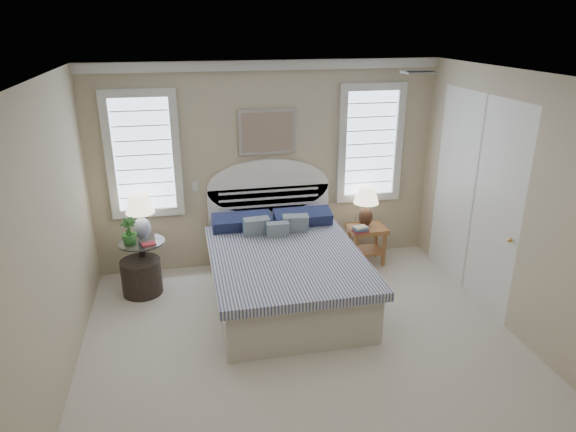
# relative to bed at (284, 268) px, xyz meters

# --- Properties ---
(floor) EXTENTS (4.50, 5.00, 0.01)m
(floor) POSITION_rel_bed_xyz_m (0.00, -1.46, -0.39)
(floor) COLOR beige
(floor) RESTS_ON ground
(ceiling) EXTENTS (4.50, 5.00, 0.01)m
(ceiling) POSITION_rel_bed_xyz_m (0.00, -1.46, 2.31)
(ceiling) COLOR white
(ceiling) RESTS_ON wall_back
(wall_back) EXTENTS (4.50, 0.02, 2.70)m
(wall_back) POSITION_rel_bed_xyz_m (0.00, 1.04, 0.96)
(wall_back) COLOR #BBAE8C
(wall_back) RESTS_ON floor
(wall_left) EXTENTS (0.02, 5.00, 2.70)m
(wall_left) POSITION_rel_bed_xyz_m (-2.25, -1.46, 0.96)
(wall_left) COLOR #BBAE8C
(wall_left) RESTS_ON floor
(wall_right) EXTENTS (0.02, 5.00, 2.70)m
(wall_right) POSITION_rel_bed_xyz_m (2.25, -1.46, 0.96)
(wall_right) COLOR #BBAE8C
(wall_right) RESTS_ON floor
(crown_molding) EXTENTS (4.50, 0.08, 0.12)m
(crown_molding) POSITION_rel_bed_xyz_m (0.00, 1.00, 2.25)
(crown_molding) COLOR silver
(crown_molding) RESTS_ON wall_back
(hvac_vent) EXTENTS (0.30, 0.20, 0.02)m
(hvac_vent) POSITION_rel_bed_xyz_m (1.20, -0.66, 2.29)
(hvac_vent) COLOR #B2B2B2
(hvac_vent) RESTS_ON ceiling
(switch_plate) EXTENTS (0.08, 0.01, 0.12)m
(switch_plate) POSITION_rel_bed_xyz_m (-0.95, 1.03, 0.76)
(switch_plate) COLOR silver
(switch_plate) RESTS_ON wall_back
(window_left) EXTENTS (0.90, 0.06, 1.60)m
(window_left) POSITION_rel_bed_xyz_m (-1.55, 1.02, 1.21)
(window_left) COLOR #C7DFFC
(window_left) RESTS_ON wall_back
(window_right) EXTENTS (0.90, 0.06, 1.60)m
(window_right) POSITION_rel_bed_xyz_m (1.40, 1.02, 1.21)
(window_right) COLOR #C7DFFC
(window_right) RESTS_ON wall_back
(painting) EXTENTS (0.74, 0.04, 0.58)m
(painting) POSITION_rel_bed_xyz_m (0.00, 1.00, 1.43)
(painting) COLOR silver
(painting) RESTS_ON wall_back
(closet_door) EXTENTS (0.02, 1.80, 2.40)m
(closet_door) POSITION_rel_bed_xyz_m (2.23, -0.26, 0.81)
(closet_door) COLOR silver
(closet_door) RESTS_ON floor
(bed) EXTENTS (1.72, 2.28, 1.47)m
(bed) POSITION_rel_bed_xyz_m (0.00, 0.00, 0.00)
(bed) COLOR beige
(bed) RESTS_ON floor
(side_table_left) EXTENTS (0.56, 0.56, 0.63)m
(side_table_left) POSITION_rel_bed_xyz_m (-1.65, 0.59, 0.00)
(side_table_left) COLOR black
(side_table_left) RESTS_ON floor
(nightstand_right) EXTENTS (0.50, 0.40, 0.53)m
(nightstand_right) POSITION_rel_bed_xyz_m (1.30, 0.69, 0.00)
(nightstand_right) COLOR #9F5F34
(nightstand_right) RESTS_ON floor
(floor_pot) EXTENTS (0.56, 0.56, 0.44)m
(floor_pot) POSITION_rel_bed_xyz_m (-1.68, 0.46, -0.17)
(floor_pot) COLOR black
(floor_pot) RESTS_ON floor
(lamp_left) EXTENTS (0.44, 0.44, 0.57)m
(lamp_left) POSITION_rel_bed_xyz_m (-1.63, 0.71, 0.59)
(lamp_left) COLOR silver
(lamp_left) RESTS_ON side_table_left
(lamp_right) EXTENTS (0.45, 0.45, 0.55)m
(lamp_right) POSITION_rel_bed_xyz_m (1.29, 0.77, 0.48)
(lamp_right) COLOR black
(lamp_right) RESTS_ON nightstand_right
(potted_plant) EXTENTS (0.22, 0.22, 0.34)m
(potted_plant) POSITION_rel_bed_xyz_m (-1.77, 0.51, 0.42)
(potted_plant) COLOR #36772F
(potted_plant) RESTS_ON side_table_left
(books_left) EXTENTS (0.19, 0.15, 0.02)m
(books_left) POSITION_rel_bed_xyz_m (-1.55, 0.46, 0.26)
(books_left) COLOR maroon
(books_left) RESTS_ON side_table_left
(books_right) EXTENTS (0.21, 0.16, 0.08)m
(books_right) POSITION_rel_bed_xyz_m (1.15, 0.54, 0.18)
(books_right) COLOR maroon
(books_right) RESTS_ON nightstand_right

